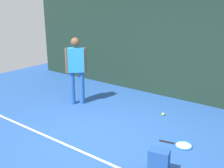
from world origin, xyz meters
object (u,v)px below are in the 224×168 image
tennis_player (76,67)px  backpack (159,163)px  tennis_racket (182,145)px  tennis_ball_by_fence (163,114)px

tennis_player → backpack: 3.48m
tennis_racket → tennis_player: bearing=160.2°
backpack → tennis_ball_by_fence: bearing=-79.2°
backpack → tennis_ball_by_fence: 2.28m
tennis_player → backpack: tennis_player is taller
tennis_racket → tennis_ball_by_fence: tennis_ball_by_fence is taller
tennis_player → tennis_ball_by_fence: 2.40m
tennis_player → tennis_ball_by_fence: tennis_player is taller
tennis_player → backpack: size_ratio=3.86×
tennis_racket → backpack: 1.06m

